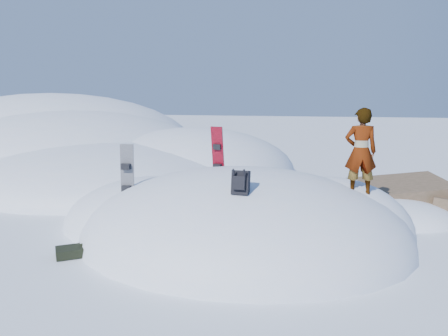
% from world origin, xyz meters
% --- Properties ---
extents(ground, '(120.00, 120.00, 0.00)m').
position_xyz_m(ground, '(0.00, 0.00, 0.00)').
color(ground, white).
rests_on(ground, ground).
extents(snow_mound, '(8.00, 6.00, 3.00)m').
position_xyz_m(snow_mound, '(-0.17, 0.24, 0.00)').
color(snow_mound, white).
rests_on(snow_mound, ground).
extents(snow_ridge, '(21.50, 18.50, 6.40)m').
position_xyz_m(snow_ridge, '(-10.43, 9.85, 0.00)').
color(snow_ridge, white).
rests_on(snow_ridge, ground).
extents(rock_outcrop, '(4.68, 4.41, 1.68)m').
position_xyz_m(rock_outcrop, '(3.72, 3.01, 0.01)').
color(rock_outcrop, brown).
rests_on(rock_outcrop, ground).
extents(snowboard_red, '(0.32, 0.27, 1.52)m').
position_xyz_m(snowboard_red, '(-0.74, 0.75, 1.59)').
color(snowboard_red, red).
rests_on(snowboard_red, snow_mound).
extents(snowboard_dark, '(0.30, 0.18, 1.58)m').
position_xyz_m(snowboard_dark, '(-2.47, -0.36, 1.23)').
color(snowboard_dark, black).
rests_on(snowboard_dark, snow_mound).
extents(backpack, '(0.30, 0.34, 0.50)m').
position_xyz_m(backpack, '(0.24, -1.42, 1.50)').
color(backpack, black).
rests_on(backpack, snow_mound).
extents(gear_pile, '(0.83, 0.71, 0.22)m').
position_xyz_m(gear_pile, '(-2.86, -1.80, 0.11)').
color(gear_pile, black).
rests_on(gear_pile, ground).
extents(person, '(0.70, 0.52, 1.76)m').
position_xyz_m(person, '(2.35, 0.29, 1.90)').
color(person, slate).
rests_on(person, snow_mound).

